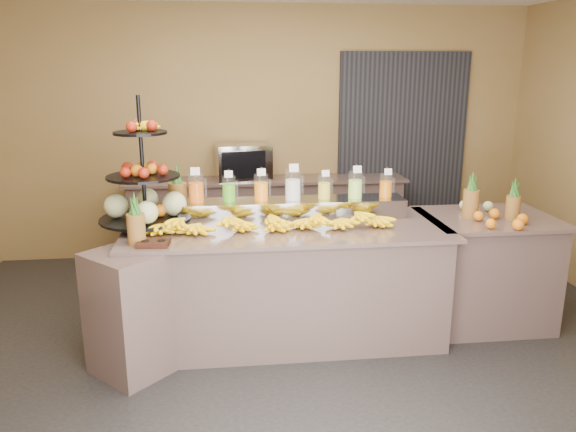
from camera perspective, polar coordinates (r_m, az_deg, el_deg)
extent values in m
plane|color=black|center=(4.44, 0.33, -13.78)|extent=(6.00, 6.00, 0.00)
cube|color=olive|center=(6.43, -2.41, 8.37)|extent=(6.00, 0.02, 2.80)
cube|color=black|center=(6.72, 11.46, 6.65)|extent=(1.50, 0.06, 2.20)
cube|color=#886762|center=(4.52, -0.13, -6.94)|extent=(2.40, 0.90, 0.90)
cube|color=#886762|center=(4.37, -0.13, -1.27)|extent=(2.50, 1.00, 0.03)
cube|color=#886762|center=(4.18, -15.56, -9.41)|extent=(0.71, 0.71, 0.90)
cube|color=#886762|center=(5.08, 19.25, -5.31)|extent=(1.00, 0.80, 0.90)
cube|color=#886762|center=(4.94, 19.71, -0.23)|extent=(1.08, 0.88, 0.03)
cube|color=#886762|center=(6.36, -2.14, -0.43)|extent=(3.00, 0.50, 0.90)
cube|color=#886762|center=(6.25, -2.18, 3.68)|extent=(3.10, 0.55, 0.03)
cube|color=gray|center=(4.62, 0.50, 0.80)|extent=(1.85, 0.30, 0.15)
cylinder|color=silver|center=(4.55, -9.31, 2.83)|extent=(0.13, 0.13, 0.23)
cylinder|color=#D65A09|center=(4.56, -9.29, 2.38)|extent=(0.12, 0.12, 0.16)
cylinder|color=gray|center=(4.55, -9.53, 3.49)|extent=(0.01, 0.01, 0.27)
cube|color=white|center=(4.46, -9.42, 4.51)|extent=(0.07, 0.02, 0.06)
cylinder|color=silver|center=(4.55, -6.02, 2.77)|extent=(0.11, 0.11, 0.20)
cylinder|color=#46A116|center=(4.55, -6.01, 2.37)|extent=(0.10, 0.10, 0.14)
cylinder|color=gray|center=(4.55, -6.22, 3.36)|extent=(0.01, 0.01, 0.24)
cube|color=white|center=(4.47, -6.06, 4.26)|extent=(0.06, 0.02, 0.06)
cylinder|color=silver|center=(4.55, -2.75, 2.92)|extent=(0.12, 0.12, 0.21)
cylinder|color=orange|center=(4.56, -2.75, 2.50)|extent=(0.11, 0.11, 0.15)
cylinder|color=gray|center=(4.55, -2.95, 3.53)|extent=(0.01, 0.01, 0.25)
cube|color=white|center=(4.48, -2.72, 4.47)|extent=(0.07, 0.02, 0.06)
cylinder|color=silver|center=(4.58, 0.50, 3.16)|extent=(0.13, 0.13, 0.24)
cylinder|color=silver|center=(4.58, 0.50, 2.70)|extent=(0.12, 0.12, 0.16)
cylinder|color=gray|center=(4.57, 0.28, 3.85)|extent=(0.01, 0.01, 0.28)
cube|color=white|center=(4.49, 0.60, 4.91)|extent=(0.08, 0.02, 0.07)
cylinder|color=silver|center=(4.62, 3.70, 2.96)|extent=(0.11, 0.11, 0.19)
cylinder|color=gold|center=(4.63, 3.70, 2.58)|extent=(0.10, 0.10, 0.13)
cylinder|color=gray|center=(4.62, 3.53, 3.51)|extent=(0.01, 0.01, 0.23)
cube|color=white|center=(4.55, 3.84, 4.35)|extent=(0.06, 0.02, 0.05)
cylinder|color=silver|center=(4.67, 6.85, 3.16)|extent=(0.12, 0.12, 0.22)
cylinder|color=#A9DE56|center=(4.68, 6.84, 2.75)|extent=(0.11, 0.11, 0.15)
cylinder|color=gray|center=(4.67, 6.66, 3.78)|extent=(0.01, 0.01, 0.26)
cube|color=white|center=(4.59, 7.06, 4.72)|extent=(0.07, 0.02, 0.06)
cylinder|color=silver|center=(4.74, 9.91, 3.08)|extent=(0.11, 0.11, 0.20)
cylinder|color=#CB6603|center=(4.75, 9.89, 2.71)|extent=(0.10, 0.10, 0.13)
cylinder|color=gray|center=(4.74, 9.74, 3.62)|extent=(0.01, 0.01, 0.23)
cube|color=white|center=(4.67, 10.14, 4.45)|extent=(0.06, 0.02, 0.05)
ellipsoid|color=yellow|center=(4.30, -12.67, -1.04)|extent=(0.23, 0.17, 0.10)
ellipsoid|color=yellow|center=(4.28, -8.96, -0.93)|extent=(0.23, 0.17, 0.10)
ellipsoid|color=yellow|center=(4.27, -5.22, -0.82)|extent=(0.23, 0.17, 0.10)
ellipsoid|color=yellow|center=(4.29, -1.50, -0.70)|extent=(0.23, 0.17, 0.10)
ellipsoid|color=yellow|center=(4.32, 2.18, -0.59)|extent=(0.23, 0.17, 0.10)
ellipsoid|color=yellow|center=(4.37, 5.79, -0.47)|extent=(0.23, 0.17, 0.10)
ellipsoid|color=yellow|center=(4.44, 9.30, -0.35)|extent=(0.23, 0.17, 0.10)
ellipsoid|color=yellow|center=(4.27, -10.49, -0.11)|extent=(0.19, 0.15, 0.09)
ellipsoid|color=yellow|center=(4.26, -5.99, 0.03)|extent=(0.19, 0.15, 0.09)
ellipsoid|color=yellow|center=(4.27, -1.51, 0.16)|extent=(0.19, 0.15, 0.09)
ellipsoid|color=yellow|center=(4.31, 2.92, 0.29)|extent=(0.19, 0.15, 0.09)
ellipsoid|color=yellow|center=(4.38, 7.23, 0.42)|extent=(0.19, 0.15, 0.09)
cylinder|color=black|center=(4.43, -14.59, 5.33)|extent=(0.03, 0.03, 1.00)
cylinder|color=black|center=(4.52, -14.23, -0.24)|extent=(0.76, 0.76, 0.02)
cylinder|color=black|center=(4.45, -14.50, 3.91)|extent=(0.60, 0.60, 0.02)
cylinder|color=black|center=(4.40, -14.78, 8.18)|extent=(0.43, 0.43, 0.02)
sphere|color=beige|center=(4.47, -11.49, 1.14)|extent=(0.19, 0.19, 0.19)
sphere|color=maroon|center=(4.42, -12.54, 4.68)|extent=(0.09, 0.09, 0.09)
sphere|color=orange|center=(4.52, -15.67, 0.45)|extent=(0.10, 0.10, 0.10)
cube|color=black|center=(4.01, -13.51, -2.69)|extent=(0.23, 0.18, 0.03)
cylinder|color=brown|center=(4.06, -15.16, -1.27)|extent=(0.13, 0.13, 0.21)
cone|color=#194818|center=(4.01, -15.34, 1.30)|extent=(0.06, 0.06, 0.16)
cylinder|color=brown|center=(4.74, -11.11, 1.66)|extent=(0.15, 0.15, 0.28)
cone|color=#194818|center=(4.69, -11.24, 4.26)|extent=(0.07, 0.07, 0.16)
cylinder|color=brown|center=(4.84, 18.06, 1.20)|extent=(0.12, 0.12, 0.23)
cylinder|color=brown|center=(4.91, 21.87, 0.79)|extent=(0.12, 0.12, 0.19)
ellipsoid|color=orange|center=(4.71, 20.78, -0.30)|extent=(0.35, 0.23, 0.09)
cube|color=gray|center=(6.20, -4.60, 5.53)|extent=(0.63, 0.48, 0.39)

